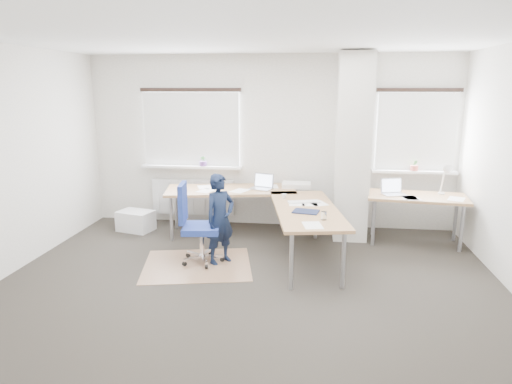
# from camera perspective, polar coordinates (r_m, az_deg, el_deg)

# --- Properties ---
(ground) EXTENTS (6.00, 6.00, 0.00)m
(ground) POSITION_cam_1_polar(r_m,az_deg,el_deg) (5.50, -0.98, -11.56)
(ground) COLOR black
(ground) RESTS_ON ground
(room_shell) EXTENTS (6.04, 5.04, 2.82)m
(room_shell) POSITION_cam_1_polar(r_m,az_deg,el_deg) (5.45, 1.55, 7.34)
(room_shell) COLOR beige
(room_shell) RESTS_ON ground
(floor_mat) EXTENTS (1.59, 1.43, 0.01)m
(floor_mat) POSITION_cam_1_polar(r_m,az_deg,el_deg) (6.11, -7.35, -9.04)
(floor_mat) COLOR #8C674C
(floor_mat) RESTS_ON ground
(white_crate) EXTENTS (0.62, 0.51, 0.32)m
(white_crate) POSITION_cam_1_polar(r_m,az_deg,el_deg) (7.68, -14.79, -3.50)
(white_crate) COLOR white
(white_crate) RESTS_ON ground
(desk_main) EXTENTS (2.82, 2.63, 0.96)m
(desk_main) POSITION_cam_1_polar(r_m,az_deg,el_deg) (6.59, 1.63, -0.98)
(desk_main) COLOR olive
(desk_main) RESTS_ON ground
(desk_side) EXTENTS (1.47, 0.86, 1.22)m
(desk_side) POSITION_cam_1_polar(r_m,az_deg,el_deg) (7.10, 19.50, -0.77)
(desk_side) COLOR olive
(desk_side) RESTS_ON ground
(task_chair) EXTENTS (0.58, 0.58, 1.07)m
(task_chair) POSITION_cam_1_polar(r_m,az_deg,el_deg) (6.12, -7.17, -6.05)
(task_chair) COLOR navy
(task_chair) RESTS_ON ground
(person) EXTENTS (0.50, 0.52, 1.20)m
(person) POSITION_cam_1_polar(r_m,az_deg,el_deg) (5.99, -4.50, -3.38)
(person) COLOR black
(person) RESTS_ON ground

